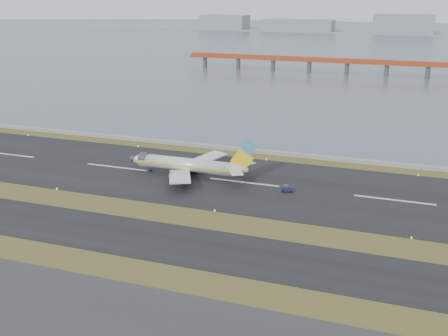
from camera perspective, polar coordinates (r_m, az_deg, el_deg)
The scene contains 9 objects.
ground at distance 128.43m, azimuth -2.15°, elevation -5.63°, with size 1000.00×1000.00×0.00m, color #404C1B.
taxiway_strip at distance 118.39m, azimuth -4.36°, elevation -7.75°, with size 1000.00×18.00×0.10m, color black.
runway_strip at distance 154.70m, azimuth 2.04°, elevation -1.47°, with size 1000.00×45.00×0.10m, color black.
seawall at distance 182.01m, azimuth 4.98°, elevation 1.58°, with size 1000.00×2.50×1.00m, color gray.
bay_water at distance 573.08m, azimuth 15.84°, elevation 11.96°, with size 1400.00×800.00×1.30m, color #4A576A.
red_pier at distance 362.54m, azimuth 16.23°, elevation 10.11°, with size 260.00×5.00×10.20m.
far_shoreline at distance 731.09m, azimuth 18.07°, elevation 13.35°, with size 1400.00×80.00×60.50m.
airliner at distance 158.64m, azimuth -3.48°, elevation 0.29°, with size 38.52×32.89×12.80m.
pushback_tug at distance 148.18m, azimuth 6.41°, elevation -2.11°, with size 3.19×2.27×1.85m.
Camera 1 is at (44.93, -109.05, 50.82)m, focal length 45.00 mm.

